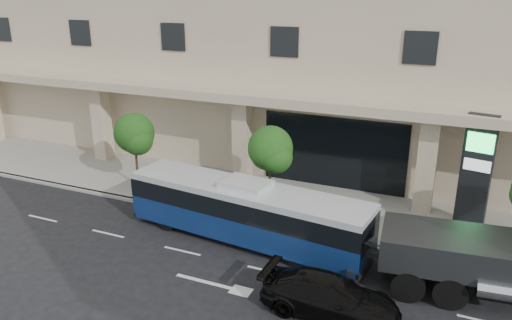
{
  "coord_description": "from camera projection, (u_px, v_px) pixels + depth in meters",
  "views": [
    {
      "loc": [
        6.54,
        -17.67,
        10.78
      ],
      "look_at": [
        -2.06,
        2.0,
        3.32
      ],
      "focal_mm": 35.0,
      "sensor_mm": 36.0,
      "label": 1
    }
  ],
  "objects": [
    {
      "name": "tree_mid",
      "position": [
        271.0,
        152.0,
        24.09
      ],
      "size": [
        2.28,
        2.2,
        4.38
      ],
      "color": "#422B19",
      "rests_on": "sidewalk"
    },
    {
      "name": "sidewalk",
      "position": [
        316.0,
        207.0,
        25.61
      ],
      "size": [
        120.0,
        6.0,
        0.15
      ],
      "primitive_type": "cube",
      "color": "gray",
      "rests_on": "ground"
    },
    {
      "name": "signage_pylon",
      "position": [
        476.0,
        170.0,
        22.78
      ],
      "size": [
        1.4,
        0.75,
        5.33
      ],
      "rotation": [
        0.0,
        0.0,
        -0.2
      ],
      "color": "black",
      "rests_on": "sidewalk"
    },
    {
      "name": "tree_left",
      "position": [
        135.0,
        136.0,
        27.16
      ],
      "size": [
        2.27,
        2.2,
        4.22
      ],
      "color": "#422B19",
      "rests_on": "sidewalk"
    },
    {
      "name": "black_sedan",
      "position": [
        330.0,
        297.0,
        17.15
      ],
      "size": [
        4.88,
        2.06,
        1.41
      ],
      "primitive_type": "imported",
      "rotation": [
        0.0,
        0.0,
        1.55
      ],
      "color": "black",
      "rests_on": "ground"
    },
    {
      "name": "ground",
      "position": [
        281.0,
        254.0,
        21.3
      ],
      "size": [
        120.0,
        120.0,
        0.0
      ],
      "primitive_type": "plane",
      "color": "black",
      "rests_on": "ground"
    },
    {
      "name": "curb",
      "position": [
        297.0,
        232.0,
        23.01
      ],
      "size": [
        120.0,
        0.3,
        0.15
      ],
      "primitive_type": "cube",
      "color": "gray",
      "rests_on": "ground"
    },
    {
      "name": "convention_center",
      "position": [
        371.0,
        1.0,
        31.38
      ],
      "size": [
        60.0,
        17.6,
        20.0
      ],
      "color": "tan",
      "rests_on": "ground"
    },
    {
      "name": "city_bus",
      "position": [
        246.0,
        211.0,
        21.98
      ],
      "size": [
        11.44,
        3.57,
        2.85
      ],
      "rotation": [
        0.0,
        0.0,
        -0.11
      ],
      "color": "black",
      "rests_on": "ground"
    }
  ]
}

